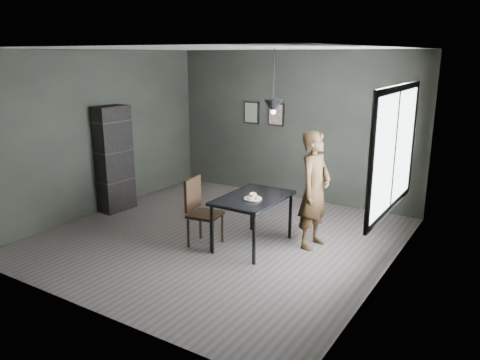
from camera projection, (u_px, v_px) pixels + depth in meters
The scene contains 13 objects.
ground at pixel (219, 237), 7.20m from camera, with size 5.00×5.00×0.00m, color #352F2D.
back_wall at pixel (293, 126), 8.87m from camera, with size 5.00×0.10×2.80m, color black.
ceiling at pixel (217, 48), 6.46m from camera, with size 5.00×5.00×0.02m.
window_assembly at pixel (395, 150), 5.67m from camera, with size 0.04×1.96×1.56m.
cafe_table at pixel (253, 202), 6.71m from camera, with size 0.80×1.20×0.75m.
white_plate at pixel (253, 199), 6.57m from camera, with size 0.23×0.23×0.01m, color white.
donut_pile at pixel (253, 197), 6.56m from camera, with size 0.19×0.19×0.09m.
woman at pixel (314, 190), 6.66m from camera, with size 0.62×0.41×1.70m, color black.
wood_chair at pixel (200, 207), 6.80m from camera, with size 0.50×0.50×1.00m.
shelf_unit at pixel (114, 159), 8.24m from camera, with size 0.35×0.62×1.87m, color black.
pendant_lamp at pixel (273, 106), 6.30m from camera, with size 0.28×0.28×0.86m.
framed_print_left at pixel (251, 113), 9.26m from camera, with size 0.34×0.04×0.44m.
framed_print_right at pixel (276, 114), 8.97m from camera, with size 0.34×0.04×0.44m.
Camera 1 is at (3.84, -5.51, 2.73)m, focal length 35.00 mm.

